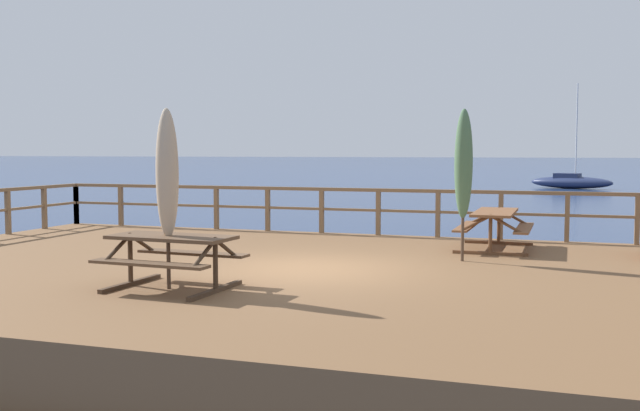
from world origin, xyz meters
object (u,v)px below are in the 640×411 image
at_px(patio_umbrella_short_mid, 464,165).
at_px(patio_umbrella_short_front, 167,175).
at_px(picnic_table_front_left, 172,250).
at_px(sailboat_distant, 571,182).
at_px(picnic_table_mid_centre, 495,221).

xyz_separation_m(patio_umbrella_short_mid, patio_umbrella_short_front, (-3.62, -3.97, -0.09)).
height_order(picnic_table_front_left, patio_umbrella_short_mid, patio_umbrella_short_mid).
xyz_separation_m(patio_umbrella_short_mid, sailboat_distant, (2.32, 44.19, -2.04)).
distance_m(picnic_table_mid_centre, patio_umbrella_short_front, 7.10).
bearing_deg(picnic_table_front_left, patio_umbrella_short_front, -162.18).
bearing_deg(patio_umbrella_short_front, picnic_table_front_left, 17.82).
bearing_deg(picnic_table_mid_centre, patio_umbrella_short_front, -125.04).
bearing_deg(patio_umbrella_short_mid, patio_umbrella_short_front, -132.39).
distance_m(picnic_table_mid_centre, patio_umbrella_short_mid, 2.16).
height_order(patio_umbrella_short_mid, sailboat_distant, sailboat_distant).
xyz_separation_m(picnic_table_front_left, patio_umbrella_short_mid, (3.58, 3.95, 1.16)).
bearing_deg(sailboat_distant, picnic_table_front_left, -96.98).
relative_size(patio_umbrella_short_mid, patio_umbrella_short_front, 1.05).
bearing_deg(patio_umbrella_short_mid, picnic_table_front_left, -132.14).
bearing_deg(patio_umbrella_short_front, picnic_table_mid_centre, 54.96).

